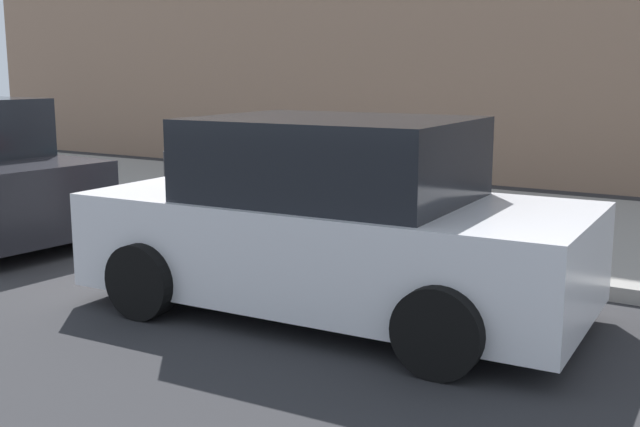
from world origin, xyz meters
TOP-DOWN VIEW (x-y plane):
  - ground_plane at (0.00, 0.00)m, footprint 40.00×40.00m
  - sidewalk_curb at (0.00, -2.50)m, footprint 18.00×5.00m
  - suitcase_olive_0 at (-3.04, -0.59)m, footprint 0.39×0.27m
  - suitcase_red_1 at (-2.61, -0.70)m, footprint 0.36×0.26m
  - suitcase_maroon_2 at (-2.20, -0.62)m, footprint 0.35×0.21m
  - suitcase_black_3 at (-1.78, -0.60)m, footprint 0.38×0.19m
  - suitcase_silver_4 at (-1.28, -0.57)m, footprint 0.51×0.28m
  - suitcase_teal_5 at (-0.76, -0.57)m, footprint 0.43×0.19m
  - fire_hydrant at (0.17, -0.64)m, footprint 0.39×0.21m
  - bollard_post at (0.81, -0.49)m, footprint 0.12×0.12m
  - parked_car_white_0 at (-3.00, 1.57)m, footprint 4.30×2.26m

SIDE VIEW (x-z plane):
  - ground_plane at x=0.00m, z-range 0.00..0.00m
  - sidewalk_curb at x=0.00m, z-range 0.00..0.14m
  - suitcase_black_3 at x=-1.78m, z-range 0.11..0.67m
  - suitcase_maroon_2 at x=-2.20m, z-range 0.04..0.80m
  - suitcase_silver_4 at x=-1.28m, z-range 0.04..0.91m
  - suitcase_olive_0 at x=-3.04m, z-range 0.00..1.00m
  - suitcase_teal_5 at x=-0.76m, z-range 0.03..0.98m
  - suitcase_red_1 at x=-2.61m, z-range 0.11..0.95m
  - fire_hydrant at x=0.17m, z-range 0.16..0.93m
  - bollard_post at x=0.81m, z-range 0.14..0.99m
  - parked_car_white_0 at x=-3.00m, z-range -0.06..1.60m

